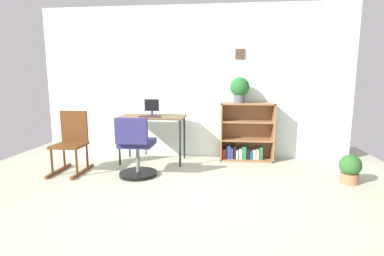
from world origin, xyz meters
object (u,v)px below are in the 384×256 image
(desk, at_px, (153,120))
(monitor, at_px, (152,108))
(bookshelf_low, at_px, (246,135))
(keyboard, at_px, (150,116))
(office_chair, at_px, (136,151))
(potted_plant_floor, at_px, (350,168))
(rocking_chair, at_px, (72,141))
(potted_plant_on_shelf, at_px, (240,88))

(desk, relative_size, monitor, 3.94)
(bookshelf_low, bearing_deg, keyboard, -163.99)
(monitor, bearing_deg, keyboard, -86.42)
(office_chair, height_order, potted_plant_floor, office_chair)
(rocking_chair, bearing_deg, desk, 31.10)
(potted_plant_on_shelf, bearing_deg, potted_plant_floor, -34.77)
(keyboard, distance_m, bookshelf_low, 1.60)
(keyboard, relative_size, bookshelf_low, 0.34)
(desk, bearing_deg, office_chair, -93.08)
(monitor, xyz_separation_m, bookshelf_low, (1.52, 0.24, -0.46))
(keyboard, height_order, office_chair, office_chair)
(desk, bearing_deg, potted_plant_on_shelf, 9.70)
(keyboard, xyz_separation_m, bookshelf_low, (1.51, 0.43, -0.34))
(bookshelf_low, distance_m, potted_plant_on_shelf, 0.78)
(desk, relative_size, office_chair, 1.23)
(office_chair, bearing_deg, keyboard, 87.13)
(desk, bearing_deg, rocking_chair, -148.90)
(keyboard, relative_size, potted_plant_floor, 0.87)
(bookshelf_low, relative_size, potted_plant_on_shelf, 2.31)
(bookshelf_low, bearing_deg, potted_plant_floor, -38.91)
(potted_plant_on_shelf, bearing_deg, office_chair, -144.20)
(monitor, xyz_separation_m, potted_plant_on_shelf, (1.40, 0.18, 0.31))
(keyboard, height_order, bookshelf_low, bookshelf_low)
(rocking_chair, distance_m, potted_plant_on_shelf, 2.67)
(potted_plant_floor, bearing_deg, rocking_chair, 178.57)
(desk, height_order, office_chair, office_chair)
(monitor, bearing_deg, office_chair, -91.40)
(office_chair, bearing_deg, monitor, 88.60)
(keyboard, relative_size, office_chair, 0.39)
(keyboard, xyz_separation_m, office_chair, (-0.03, -0.65, -0.40))
(rocking_chair, bearing_deg, monitor, 33.75)
(office_chair, bearing_deg, rocking_chair, 171.04)
(rocking_chair, bearing_deg, potted_plant_on_shelf, 19.67)
(keyboard, xyz_separation_m, potted_plant_on_shelf, (1.38, 0.37, 0.42))
(bookshelf_low, xyz_separation_m, potted_plant_floor, (1.26, -1.02, -0.22))
(monitor, bearing_deg, potted_plant_on_shelf, 7.42)
(desk, distance_m, rocking_chair, 1.24)
(rocking_chair, xyz_separation_m, potted_plant_on_shelf, (2.42, 0.86, 0.74))
(keyboard, relative_size, potted_plant_on_shelf, 0.79)
(desk, xyz_separation_m, office_chair, (-0.04, -0.79, -0.32))
(office_chair, distance_m, rocking_chair, 1.02)
(potted_plant_floor, bearing_deg, bookshelf_low, 141.09)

